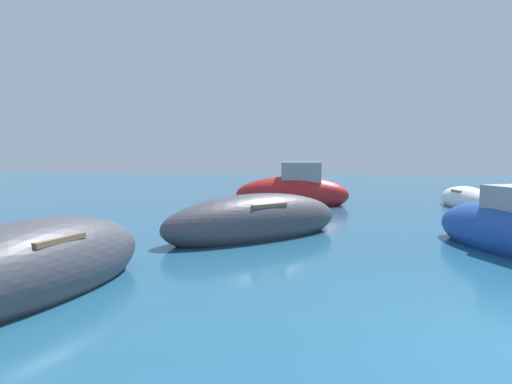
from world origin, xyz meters
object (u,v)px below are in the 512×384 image
at_px(moored_boat_0, 255,222).
at_px(moored_boat_2, 293,193).
at_px(moored_boat_3, 30,269).
at_px(moored_boat_5, 467,200).

relative_size(moored_boat_0, moored_boat_2, 1.10).
relative_size(moored_boat_3, moored_boat_5, 1.31).
relative_size(moored_boat_2, moored_boat_3, 0.89).
distance_m(moored_boat_0, moored_boat_2, 7.38).
distance_m(moored_boat_3, moored_boat_5, 16.06).
bearing_deg(moored_boat_3, moored_boat_5, 154.89).
distance_m(moored_boat_2, moored_boat_3, 13.13).
distance_m(moored_boat_0, moored_boat_3, 6.01).
relative_size(moored_boat_0, moored_boat_5, 1.28).
relative_size(moored_boat_0, moored_boat_3, 0.98).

